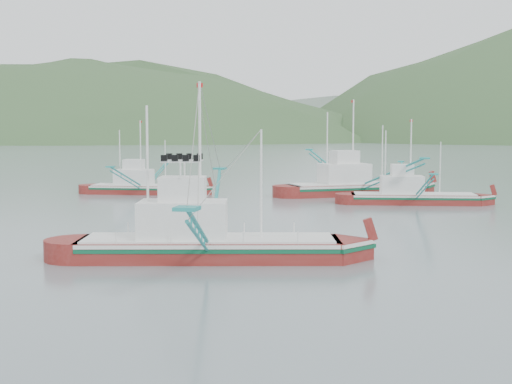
% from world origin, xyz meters
% --- Properties ---
extents(ground, '(1200.00, 1200.00, 0.00)m').
position_xyz_m(ground, '(0.00, 0.00, 0.00)').
color(ground, slate).
rests_on(ground, ground).
extents(main_boat, '(15.12, 26.23, 10.74)m').
position_xyz_m(main_boat, '(-1.41, -1.38, 1.90)').
color(main_boat, maroon).
rests_on(main_boat, ground).
extents(bg_boat_far, '(17.94, 25.99, 11.34)m').
position_xyz_m(bg_boat_far, '(4.67, 39.46, 2.36)').
color(bg_boat_far, maroon).
rests_on(bg_boat_far, ground).
extents(bg_boat_right, '(12.44, 21.94, 8.91)m').
position_xyz_m(bg_boat_right, '(10.62, 31.04, 1.32)').
color(bg_boat_right, maroon).
rests_on(bg_boat_right, ground).
extents(bg_boat_left, '(12.29, 22.01, 8.91)m').
position_xyz_m(bg_boat_left, '(-18.95, 36.14, 1.22)').
color(bg_boat_left, maroon).
rests_on(bg_boat_left, ground).
extents(headland_left, '(448.00, 308.00, 210.00)m').
position_xyz_m(headland_left, '(-180.00, 360.00, 0.00)').
color(headland_left, '#32522A').
rests_on(headland_left, ground).
extents(ridge_distant, '(960.00, 400.00, 240.00)m').
position_xyz_m(ridge_distant, '(30.00, 560.00, 0.00)').
color(ridge_distant, slate).
rests_on(ridge_distant, ground).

